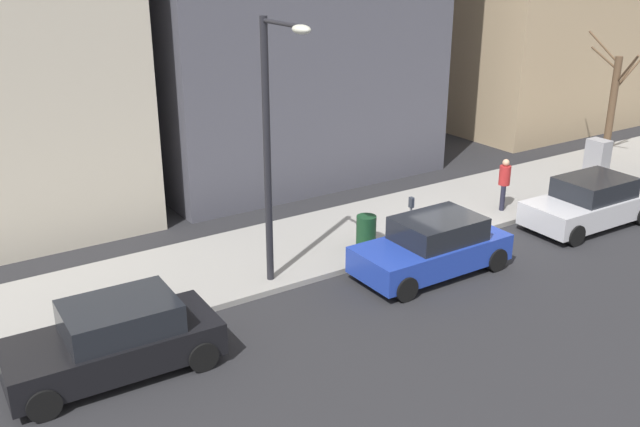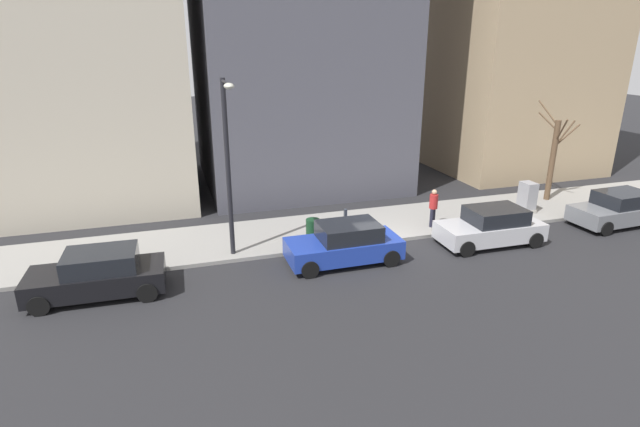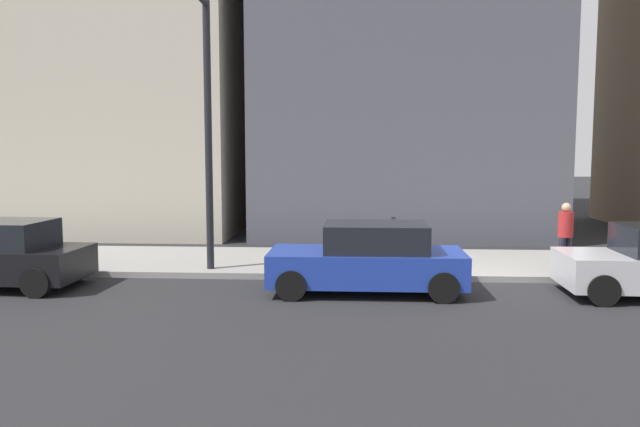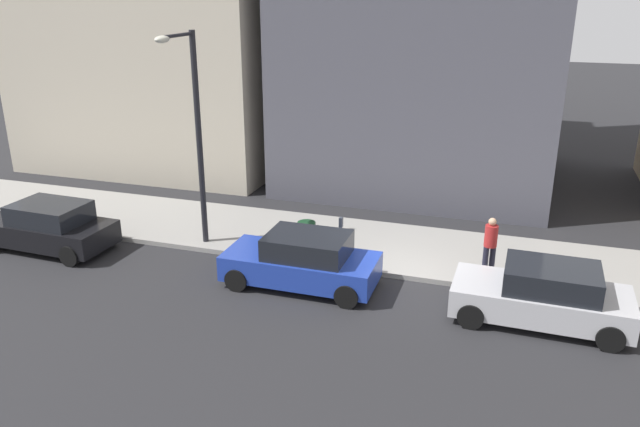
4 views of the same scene
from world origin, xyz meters
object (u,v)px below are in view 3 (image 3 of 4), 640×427
at_px(parked_car_blue, 369,259).
at_px(pedestrian_near_meter, 565,232).
at_px(streetlamp, 205,111).
at_px(trash_bin, 343,250).
at_px(parking_meter, 393,238).

distance_m(parked_car_blue, pedestrian_near_meter, 5.27).
xyz_separation_m(parked_car_blue, streetlamp, (1.47, 3.90, 3.28)).
xyz_separation_m(trash_bin, pedestrian_near_meter, (0.00, -5.44, 0.49)).
bearing_deg(parked_car_blue, streetlamp, 69.35).
xyz_separation_m(streetlamp, trash_bin, (0.62, -3.29, -3.42)).
relative_size(parking_meter, streetlamp, 0.21).
bearing_deg(streetlamp, parking_meter, -87.88).
bearing_deg(trash_bin, parked_car_blue, -163.64).
bearing_deg(streetlamp, trash_bin, -79.37).
xyz_separation_m(streetlamp, pedestrian_near_meter, (0.62, -8.73, -2.93)).
xyz_separation_m(parked_car_blue, parking_meter, (1.63, -0.61, 0.24)).
bearing_deg(parked_car_blue, pedestrian_near_meter, -66.75).
xyz_separation_m(parking_meter, pedestrian_near_meter, (0.45, -4.22, 0.11)).
height_order(parking_meter, trash_bin, parking_meter).
relative_size(parking_meter, pedestrian_near_meter, 0.81).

